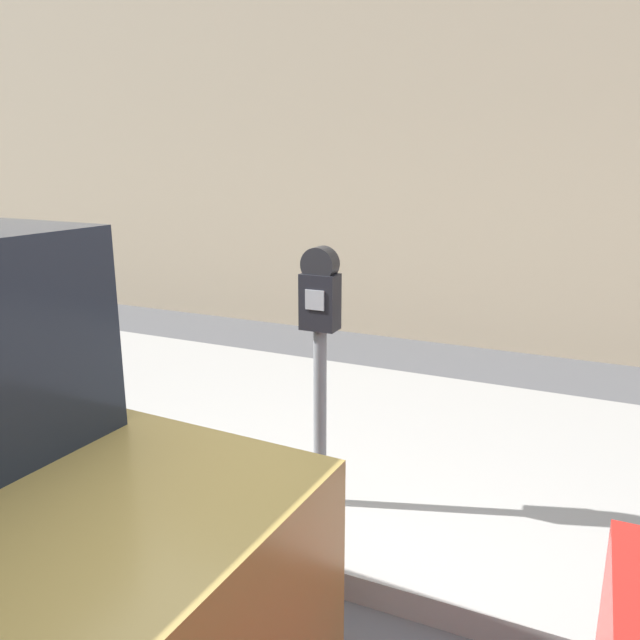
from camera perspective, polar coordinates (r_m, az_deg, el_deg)
sidewalk at (r=4.37m, az=3.60°, el=-11.31°), size 24.00×2.80×0.14m
building_facade at (r=6.89m, az=13.74°, el=21.18°), size 24.00×0.30×5.63m
parking_meter at (r=3.20m, az=-0.00°, el=-1.35°), size 0.19×0.13×1.41m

